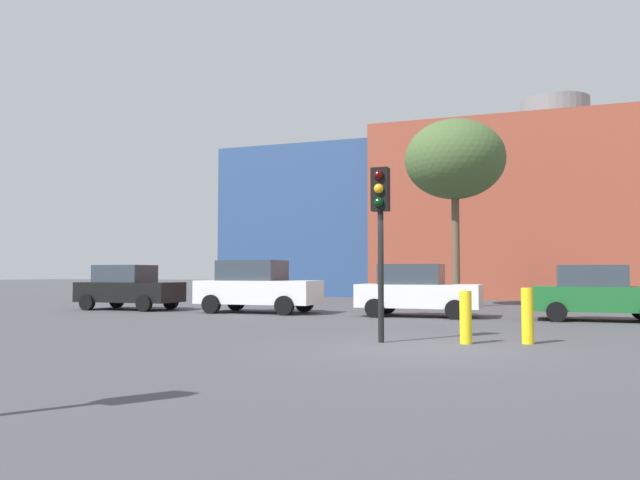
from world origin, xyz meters
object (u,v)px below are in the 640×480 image
Objects in this scene: parked_car_1 at (257,287)px; bare_tree_0 at (455,160)px; parked_car_3 at (597,293)px; bollard_yellow_0 at (528,316)px; parked_car_0 at (129,287)px; parked_car_2 at (417,290)px; bollard_yellow_1 at (466,317)px; traffic_light_island at (380,213)px.

bare_tree_0 reaches higher than parked_car_1.
parked_car_3 is 7.15m from bollard_yellow_0.
parked_car_0 is 0.92× the size of parked_car_1.
bare_tree_0 is at bearing 85.12° from parked_car_2.
parked_car_0 is 11.20m from parked_car_2.
parked_car_1 is 3.84× the size of bollard_yellow_0.
parked_car_1 is 10.18m from bare_tree_0.
bollard_yellow_0 is (9.24, -6.89, -0.37)m from parked_car_1.
bare_tree_0 is 7.04× the size of bollard_yellow_0.
bollard_yellow_0 is 1.06× the size of bollard_yellow_1.
parked_car_0 is 5.47m from parked_car_1.
parked_car_1 is at bearing 137.88° from bollard_yellow_1.
parked_car_2 is at bearing 107.78° from bollard_yellow_1.
parked_car_2 is 3.71× the size of bollard_yellow_1.
traffic_light_island is 14.19m from bare_tree_0.
parked_car_2 is 3.51× the size of bollard_yellow_0.
bollard_yellow_1 is (2.34, -7.29, -0.32)m from parked_car_2.
parked_car_2 reaches higher than parked_car_3.
parked_car_2 is at bearing -94.88° from bare_tree_0.
traffic_light_island is 2.72m from bollard_yellow_1.
parked_car_1 is 1.13× the size of parked_car_3.
parked_car_1 is at bearing 143.27° from bollard_yellow_0.
bollard_yellow_0 is at bearing -63.01° from parked_car_2.
bollard_yellow_1 is at bearing -28.32° from parked_car_0.
parked_car_0 is at bearing -180.00° from parked_car_3.
traffic_light_island is 3.40× the size of bollard_yellow_1.
parked_car_0 is at bearing -180.00° from parked_car_2.
parked_car_0 is 16.24m from bollard_yellow_0.
traffic_light_island is (6.41, -7.65, 1.72)m from parked_car_1.
parked_car_2 is 1.09× the size of traffic_light_island.
bollard_yellow_0 reaches higher than bollard_yellow_1.
traffic_light_island is (0.68, -7.65, 1.80)m from parked_car_2.
parked_car_2 is (11.20, 0.00, -0.01)m from parked_car_0.
parked_car_1 is 11.53m from bollard_yellow_0.
parked_car_2 is at bearing -174.39° from traffic_light_island.
bare_tree_0 is at bearing 97.73° from bollard_yellow_1.
parked_car_1 reaches higher than parked_car_0.
traffic_light_island is at bearing -121.59° from parked_car_3.
parked_car_3 is 3.40× the size of bollard_yellow_0.
parked_car_0 reaches higher than bollard_yellow_1.
parked_car_0 reaches higher than parked_car_2.
parked_car_3 is at bearing 148.96° from traffic_light_island.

